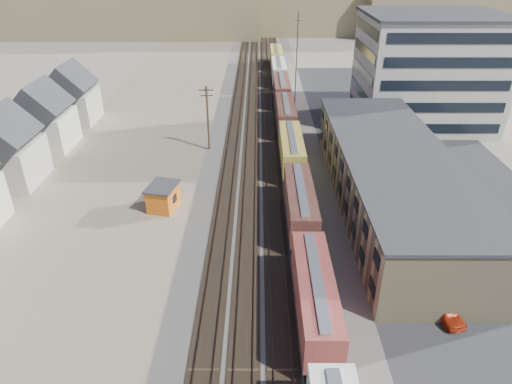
{
  "coord_description": "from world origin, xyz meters",
  "views": [
    {
      "loc": [
        -0.94,
        -23.58,
        28.22
      ],
      "look_at": [
        -1.14,
        22.64,
        3.0
      ],
      "focal_mm": 32.0,
      "sensor_mm": 36.0,
      "label": 1
    }
  ],
  "objects_px": {
    "parked_car_red": "(446,311)",
    "parked_car_white": "(476,294)",
    "utility_pole_north": "(208,117)",
    "maintenance_shed": "(163,197)",
    "freight_train": "(288,130)",
    "parked_car_blue": "(374,113)"
  },
  "relations": [
    {
      "from": "freight_train",
      "to": "parked_car_white",
      "type": "height_order",
      "value": "freight_train"
    },
    {
      "from": "maintenance_shed",
      "to": "parked_car_blue",
      "type": "xyz_separation_m",
      "value": [
        32.75,
        32.91,
        -0.77
      ]
    },
    {
      "from": "parked_car_red",
      "to": "parked_car_blue",
      "type": "height_order",
      "value": "parked_car_blue"
    },
    {
      "from": "utility_pole_north",
      "to": "parked_car_blue",
      "type": "bearing_deg",
      "value": 27.28
    },
    {
      "from": "freight_train",
      "to": "utility_pole_north",
      "type": "distance_m",
      "value": 12.62
    },
    {
      "from": "parked_car_blue",
      "to": "parked_car_white",
      "type": "bearing_deg",
      "value": -154.78
    },
    {
      "from": "utility_pole_north",
      "to": "parked_car_red",
      "type": "distance_m",
      "value": 43.54
    },
    {
      "from": "freight_train",
      "to": "parked_car_red",
      "type": "xyz_separation_m",
      "value": [
        11.36,
        -37.61,
        -2.07
      ]
    },
    {
      "from": "utility_pole_north",
      "to": "maintenance_shed",
      "type": "bearing_deg",
      "value": -101.86
    },
    {
      "from": "maintenance_shed",
      "to": "parked_car_red",
      "type": "relative_size",
      "value": 1.13
    },
    {
      "from": "freight_train",
      "to": "utility_pole_north",
      "type": "bearing_deg",
      "value": -173.8
    },
    {
      "from": "parked_car_red",
      "to": "freight_train",
      "type": "bearing_deg",
      "value": 96.01
    },
    {
      "from": "parked_car_white",
      "to": "utility_pole_north",
      "type": "bearing_deg",
      "value": 131.89
    },
    {
      "from": "maintenance_shed",
      "to": "parked_car_blue",
      "type": "distance_m",
      "value": 46.44
    },
    {
      "from": "freight_train",
      "to": "maintenance_shed",
      "type": "relative_size",
      "value": 24.92
    },
    {
      "from": "maintenance_shed",
      "to": "parked_car_red",
      "type": "xyz_separation_m",
      "value": [
        27.43,
        -18.3,
        -0.85
      ]
    },
    {
      "from": "parked_car_red",
      "to": "parked_car_blue",
      "type": "distance_m",
      "value": 51.49
    },
    {
      "from": "utility_pole_north",
      "to": "maintenance_shed",
      "type": "height_order",
      "value": "utility_pole_north"
    },
    {
      "from": "parked_car_red",
      "to": "parked_car_white",
      "type": "relative_size",
      "value": 1.0
    },
    {
      "from": "parked_car_red",
      "to": "parked_car_white",
      "type": "xyz_separation_m",
      "value": [
        3.45,
        2.17,
        -0.03
      ]
    },
    {
      "from": "parked_car_red",
      "to": "parked_car_white",
      "type": "distance_m",
      "value": 4.08
    },
    {
      "from": "parked_car_red",
      "to": "parked_car_blue",
      "type": "xyz_separation_m",
      "value": [
        5.32,
        51.21,
        0.08
      ]
    }
  ]
}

